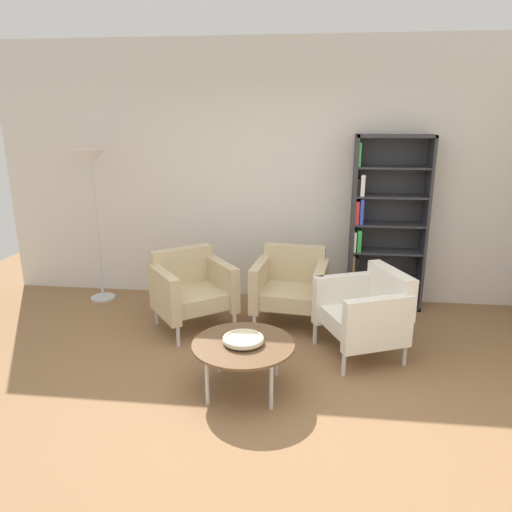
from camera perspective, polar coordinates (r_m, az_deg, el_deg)
ground_plane at (r=3.73m, az=-1.18°, el=-17.91°), size 8.32×8.32×0.00m
plaster_back_panel at (r=5.57m, az=2.22°, el=9.63°), size 6.40×0.12×2.90m
bookshelf_tall at (r=5.49m, az=14.70°, el=3.48°), size 0.80×0.30×1.90m
coffee_table_low at (r=3.81m, az=-1.50°, el=-10.61°), size 0.80×0.80×0.40m
decorative_bowl at (r=3.79m, az=-1.51°, el=-9.75°), size 0.32×0.32×0.05m
armchair_near_window at (r=4.98m, az=4.11°, el=-3.46°), size 0.79×0.73×0.78m
armchair_corner_red at (r=4.94m, az=-7.63°, el=-3.75°), size 0.95×0.94×0.78m
armchair_by_bookshelf at (r=4.45m, az=12.89°, el=-6.32°), size 0.87×0.91×0.78m
floor_lamp_torchiere at (r=5.71m, az=-18.78°, el=8.93°), size 0.32×0.32×1.74m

